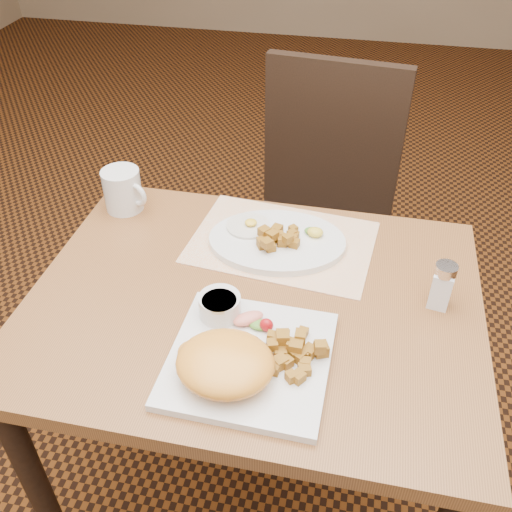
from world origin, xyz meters
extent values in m
plane|color=black|center=(0.00, 0.00, 0.00)|extent=(8.00, 8.00, 0.00)
cube|color=brown|center=(0.00, 0.00, 0.73)|extent=(0.90, 0.70, 0.03)
cylinder|color=black|center=(-0.40, -0.30, 0.36)|extent=(0.05, 0.05, 0.71)
cylinder|color=black|center=(-0.40, 0.30, 0.36)|extent=(0.05, 0.05, 0.71)
cylinder|color=black|center=(0.40, 0.30, 0.36)|extent=(0.05, 0.05, 0.71)
cube|color=black|center=(0.06, 0.57, 0.45)|extent=(0.47, 0.47, 0.05)
cylinder|color=black|center=(0.26, 0.72, 0.21)|extent=(0.04, 0.04, 0.42)
cylinder|color=black|center=(0.21, 0.37, 0.21)|extent=(0.04, 0.04, 0.42)
cylinder|color=black|center=(-0.10, 0.77, 0.21)|extent=(0.04, 0.04, 0.42)
cylinder|color=black|center=(-0.14, 0.41, 0.21)|extent=(0.04, 0.04, 0.42)
cube|color=black|center=(0.08, 0.76, 0.72)|extent=(0.42, 0.09, 0.50)
cube|color=white|center=(0.02, 0.19, 0.75)|extent=(0.43, 0.32, 0.00)
cube|color=silver|center=(0.03, -0.17, 0.76)|extent=(0.29, 0.29, 0.02)
ellipsoid|color=#FFA731|center=(0.00, -0.22, 0.80)|extent=(0.17, 0.15, 0.06)
ellipsoid|color=#FFA731|center=(0.02, -0.24, 0.78)|extent=(0.07, 0.06, 0.02)
ellipsoid|color=#FFA731|center=(-0.06, -0.19, 0.78)|extent=(0.07, 0.06, 0.02)
cylinder|color=silver|center=(-0.05, -0.07, 0.79)|extent=(0.08, 0.08, 0.04)
cylinder|color=beige|center=(-0.05, -0.08, 0.81)|extent=(0.07, 0.07, 0.01)
ellipsoid|color=#387223|center=(0.03, -0.09, 0.77)|extent=(0.04, 0.03, 0.01)
ellipsoid|color=red|center=(0.05, -0.10, 0.78)|extent=(0.03, 0.02, 0.03)
ellipsoid|color=#F28C72|center=(0.01, -0.08, 0.78)|extent=(0.07, 0.06, 0.02)
cylinder|color=white|center=(-0.06, 0.21, 0.77)|extent=(0.10, 0.10, 0.01)
ellipsoid|color=yellow|center=(-0.05, 0.21, 0.78)|extent=(0.03, 0.03, 0.01)
ellipsoid|color=#387223|center=(0.09, 0.22, 0.78)|extent=(0.04, 0.03, 0.01)
ellipsoid|color=yellow|center=(0.10, 0.21, 0.78)|extent=(0.04, 0.03, 0.02)
cube|color=white|center=(0.36, 0.06, 0.79)|extent=(0.04, 0.04, 0.08)
cylinder|color=silver|center=(0.36, 0.06, 0.84)|extent=(0.05, 0.05, 0.02)
cylinder|color=silver|center=(-0.37, 0.25, 0.80)|extent=(0.09, 0.09, 0.10)
torus|color=silver|center=(-0.33, 0.23, 0.80)|extent=(0.06, 0.03, 0.06)
cube|color=#A86F1B|center=(0.11, -0.20, 0.77)|extent=(0.02, 0.02, 0.02)
cube|color=#A86F1B|center=(0.08, -0.16, 0.78)|extent=(0.03, 0.02, 0.02)
cube|color=#A86F1B|center=(0.11, -0.15, 0.79)|extent=(0.02, 0.02, 0.02)
cube|color=#A86F1B|center=(0.08, -0.14, 0.79)|extent=(0.03, 0.03, 0.02)
cube|color=#A86F1B|center=(0.08, -0.11, 0.78)|extent=(0.02, 0.02, 0.02)
cube|color=#A86F1B|center=(0.11, -0.13, 0.79)|extent=(0.02, 0.02, 0.02)
cube|color=#A86F1B|center=(0.11, -0.13, 0.77)|extent=(0.02, 0.02, 0.02)
cube|color=#A86F1B|center=(0.15, -0.13, 0.78)|extent=(0.03, 0.03, 0.02)
cube|color=#A86F1B|center=(0.15, -0.14, 0.79)|extent=(0.02, 0.02, 0.02)
cube|color=#A86F1B|center=(0.11, -0.10, 0.77)|extent=(0.02, 0.02, 0.01)
cube|color=#A86F1B|center=(0.08, -0.19, 0.78)|extent=(0.02, 0.02, 0.02)
cube|color=#A86F1B|center=(0.10, -0.17, 0.77)|extent=(0.03, 0.03, 0.02)
cube|color=#A86F1B|center=(0.14, -0.13, 0.77)|extent=(0.03, 0.02, 0.02)
cube|color=#A86F1B|center=(0.11, -0.15, 0.78)|extent=(0.03, 0.03, 0.02)
cube|color=#A86F1B|center=(0.10, -0.14, 0.78)|extent=(0.02, 0.02, 0.02)
cube|color=#A86F1B|center=(0.06, -0.13, 0.79)|extent=(0.02, 0.02, 0.02)
cube|color=#A86F1B|center=(0.13, -0.14, 0.78)|extent=(0.03, 0.03, 0.02)
cube|color=#A86F1B|center=(0.11, -0.15, 0.78)|extent=(0.03, 0.03, 0.02)
cube|color=#A86F1B|center=(0.12, -0.20, 0.77)|extent=(0.03, 0.03, 0.02)
cube|color=#A86F1B|center=(0.11, -0.14, 0.77)|extent=(0.03, 0.03, 0.02)
cube|color=#A86F1B|center=(0.13, -0.17, 0.77)|extent=(0.02, 0.02, 0.02)
cube|color=#A86F1B|center=(0.07, -0.15, 0.79)|extent=(0.02, 0.02, 0.02)
cube|color=#A86F1B|center=(0.12, -0.14, 0.78)|extent=(0.02, 0.02, 0.02)
cube|color=#A86F1B|center=(0.08, -0.18, 0.78)|extent=(0.03, 0.03, 0.02)
cube|color=#A86F1B|center=(0.12, -0.15, 0.77)|extent=(0.02, 0.02, 0.02)
cube|color=#A86F1B|center=(0.13, -0.18, 0.77)|extent=(0.03, 0.03, 0.02)
cube|color=#A86F1B|center=(0.10, -0.15, 0.79)|extent=(0.02, 0.02, 0.02)
cube|color=#A86F1B|center=(0.05, 0.18, 0.78)|extent=(0.02, 0.02, 0.02)
cube|color=#A86F1B|center=(0.03, 0.16, 0.78)|extent=(0.02, 0.02, 0.02)
cube|color=#A86F1B|center=(0.00, 0.17, 0.78)|extent=(0.02, 0.02, 0.02)
cube|color=#A86F1B|center=(0.05, 0.21, 0.78)|extent=(0.02, 0.02, 0.01)
cube|color=#A86F1B|center=(0.05, 0.19, 0.78)|extent=(0.02, 0.02, 0.02)
cube|color=#A86F1B|center=(0.04, 0.15, 0.79)|extent=(0.03, 0.03, 0.02)
cube|color=#A86F1B|center=(0.00, 0.13, 0.79)|extent=(0.03, 0.03, 0.02)
cube|color=#A86F1B|center=(0.02, 0.17, 0.78)|extent=(0.02, 0.02, 0.02)
cube|color=#A86F1B|center=(-0.01, 0.14, 0.78)|extent=(0.03, 0.03, 0.02)
cube|color=#A86F1B|center=(0.05, 0.19, 0.78)|extent=(0.02, 0.02, 0.02)
cube|color=#A86F1B|center=(-0.02, 0.18, 0.78)|extent=(0.02, 0.02, 0.02)
cube|color=#A86F1B|center=(0.03, 0.16, 0.78)|extent=(0.02, 0.02, 0.01)
cube|color=#A86F1B|center=(0.01, 0.16, 0.79)|extent=(0.03, 0.03, 0.02)
cube|color=#A86F1B|center=(0.01, 0.14, 0.78)|extent=(0.03, 0.03, 0.02)
cube|color=#A86F1B|center=(0.06, 0.16, 0.78)|extent=(0.02, 0.02, 0.02)
cube|color=#A86F1B|center=(0.05, 0.17, 0.78)|extent=(0.03, 0.03, 0.02)
cube|color=#A86F1B|center=(0.01, 0.17, 0.78)|extent=(0.03, 0.03, 0.02)
cube|color=#A86F1B|center=(-0.01, 0.17, 0.79)|extent=(0.03, 0.03, 0.02)
cube|color=#A86F1B|center=(0.02, 0.18, 0.78)|extent=(0.02, 0.02, 0.02)
cube|color=#A86F1B|center=(0.01, 0.20, 0.78)|extent=(0.03, 0.03, 0.02)
camera|label=1|loc=(0.18, -0.82, 1.53)|focal=40.00mm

